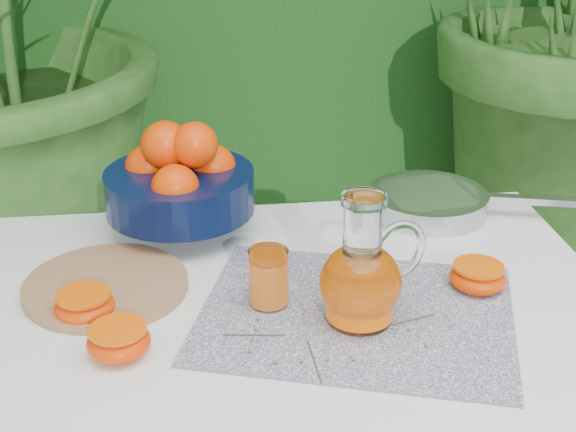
{
  "coord_description": "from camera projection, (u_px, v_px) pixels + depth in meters",
  "views": [
    {
      "loc": [
        -0.27,
        -1.13,
        1.39
      ],
      "look_at": [
        -0.15,
        -0.07,
        0.88
      ],
      "focal_mm": 50.0,
      "sensor_mm": 36.0,
      "label": 1
    }
  ],
  "objects": [
    {
      "name": "white_table",
      "position": [
        290.0,
        343.0,
        1.26
      ],
      "size": [
        1.0,
        0.7,
        0.75
      ],
      "color": "white",
      "rests_on": "ground"
    },
    {
      "name": "placemat",
      "position": [
        356.0,
        314.0,
        1.18
      ],
      "size": [
        0.54,
        0.47,
        0.0
      ],
      "primitive_type": "cube",
      "rotation": [
        0.0,
        0.0,
        -0.31
      ],
      "color": "#0B103E",
      "rests_on": "white_table"
    },
    {
      "name": "cutting_board",
      "position": [
        106.0,
        286.0,
        1.24
      ],
      "size": [
        0.28,
        0.28,
        0.02
      ],
      "primitive_type": "cylinder",
      "rotation": [
        0.0,
        0.0,
        -0.09
      ],
      "color": "#A9744C",
      "rests_on": "white_table"
    },
    {
      "name": "fruit_bowl",
      "position": [
        180.0,
        181.0,
        1.4
      ],
      "size": [
        0.28,
        0.28,
        0.21
      ],
      "color": "black",
      "rests_on": "white_table"
    },
    {
      "name": "juice_pitcher",
      "position": [
        362.0,
        278.0,
        1.14
      ],
      "size": [
        0.18,
        0.15,
        0.2
      ],
      "color": "white",
      "rests_on": "white_table"
    },
    {
      "name": "juice_tumbler",
      "position": [
        269.0,
        279.0,
        1.19
      ],
      "size": [
        0.06,
        0.06,
        0.09
      ],
      "color": "white",
      "rests_on": "white_table"
    },
    {
      "name": "saute_pan",
      "position": [
        430.0,
        201.0,
        1.5
      ],
      "size": [
        0.41,
        0.27,
        0.04
      ],
      "color": "#ADADB1",
      "rests_on": "white_table"
    },
    {
      "name": "orange_halves",
      "position": [
        235.0,
        306.0,
        1.16
      ],
      "size": [
        0.71,
        0.22,
        0.04
      ],
      "color": "#FB3802",
      "rests_on": "white_table"
    },
    {
      "name": "thyme_sprigs",
      "position": [
        327.0,
        338.0,
        1.11
      ],
      "size": [
        0.31,
        0.19,
        0.01
      ],
      "color": "brown",
      "rests_on": "white_table"
    }
  ]
}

